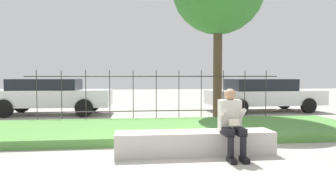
# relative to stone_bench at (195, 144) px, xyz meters

# --- Properties ---
(ground_plane) EXTENTS (60.00, 60.00, 0.00)m
(ground_plane) POSITION_rel_stone_bench_xyz_m (-0.32, 0.00, -0.19)
(ground_plane) COLOR #A8A399
(stone_bench) EXTENTS (2.94, 0.59, 0.43)m
(stone_bench) POSITION_rel_stone_bench_xyz_m (0.00, 0.00, 0.00)
(stone_bench) COLOR beige
(stone_bench) RESTS_ON ground_plane
(person_seated_reader) EXTENTS (0.42, 0.73, 1.23)m
(person_seated_reader) POSITION_rel_stone_bench_xyz_m (0.60, -0.33, 0.47)
(person_seated_reader) COLOR black
(person_seated_reader) RESTS_ON ground_plane
(grass_berm) EXTENTS (10.17, 3.22, 0.19)m
(grass_berm) POSITION_rel_stone_bench_xyz_m (-0.32, 2.31, -0.10)
(grass_berm) COLOR #569342
(grass_berm) RESTS_ON ground_plane
(iron_fence) EXTENTS (8.17, 0.03, 1.64)m
(iron_fence) POSITION_rel_stone_bench_xyz_m (-0.32, 4.61, 0.67)
(iron_fence) COLOR #332D28
(iron_fence) RESTS_ON ground_plane
(car_parked_right) EXTENTS (4.69, 2.21, 1.33)m
(car_parked_right) POSITION_rel_stone_bench_xyz_m (4.28, 6.88, 0.52)
(car_parked_right) COLOR silver
(car_parked_right) RESTS_ON ground_plane
(car_parked_left) EXTENTS (4.55, 2.04, 1.34)m
(car_parked_left) POSITION_rel_stone_bench_xyz_m (-4.15, 6.84, 0.54)
(car_parked_left) COLOR silver
(car_parked_left) RESTS_ON ground_plane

